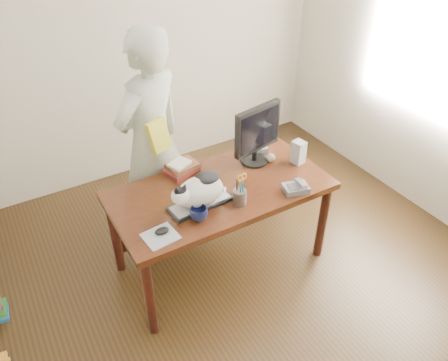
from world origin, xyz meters
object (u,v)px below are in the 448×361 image
desk (215,198)px  pen_cup (240,195)px  calculator (257,146)px  phone (296,188)px  baseball (271,158)px  cat (198,191)px  mouse (162,231)px  speaker (298,152)px  coffee_mug (199,214)px  book_stack (181,168)px  person (151,142)px  monitor (257,132)px  keyboard (200,203)px

desk → pen_cup: 0.36m
calculator → phone: bearing=-80.2°
pen_cup → baseball: bearing=33.2°
cat → mouse: (-0.33, -0.13, -0.11)m
calculator → pen_cup: bearing=-116.7°
desk → baseball: bearing=3.2°
calculator → speaker: bearing=-46.6°
coffee_mug → speaker: speaker is taller
book_stack → calculator: 0.69m
mouse → person: (0.29, 0.84, 0.13)m
book_stack → person: 0.33m
speaker → pen_cup: bearing=-174.0°
desk → person: (-0.27, 0.53, 0.30)m
monitor → pen_cup: bearing=-147.2°
pen_cup → speaker: 0.70m
speaker → calculator: (-0.16, 0.33, -0.07)m
keyboard → monitor: (0.63, 0.25, 0.26)m
keyboard → baseball: baseball is taller
monitor → desk: bearing=179.2°
keyboard → speaker: (0.91, 0.09, 0.08)m
book_stack → baseball: bearing=-33.0°
mouse → desk: bearing=22.9°
monitor → book_stack: 0.64m
cat → baseball: (0.75, 0.21, -0.10)m
phone → person: size_ratio=0.11×
pen_cup → monitor: bearing=44.0°
speaker → calculator: speaker is taller
cat → book_stack: (0.08, 0.43, -0.09)m
baseball → calculator: bearing=87.2°
desk → book_stack: bearing=121.5°
keyboard → person: person is taller
person → cat: bearing=69.4°
cat → monitor: monitor is taller
pen_cup → coffee_mug: bearing=-178.0°
coffee_mug → phone: size_ratio=0.58×
phone → speaker: bearing=65.8°
monitor → speaker: (0.28, -0.17, -0.18)m
pen_cup → baseball: size_ratio=3.63×
mouse → calculator: calculator is taller
speaker → person: 1.15m
calculator → desk: bearing=-139.3°
keyboard → book_stack: (0.06, 0.43, 0.03)m
coffee_mug → book_stack: (0.14, 0.56, -0.01)m
cat → mouse: cat is taller
cat → person: (-0.04, 0.71, 0.03)m
monitor → coffee_mug: (-0.71, -0.38, -0.23)m
desk → pen_cup: size_ratio=6.63×
monitor → speaker: size_ratio=2.58×
keyboard → pen_cup: pen_cup is taller
desk → pen_cup: (0.03, -0.29, 0.21)m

